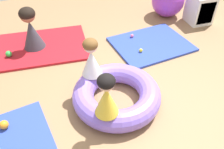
{
  "coord_description": "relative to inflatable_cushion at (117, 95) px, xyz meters",
  "views": [
    {
      "loc": [
        -0.81,
        -1.95,
        2.25
      ],
      "look_at": [
        -0.15,
        0.22,
        0.32
      ],
      "focal_mm": 36.78,
      "sensor_mm": 36.0,
      "label": 1
    }
  ],
  "objects": [
    {
      "name": "play_ball_green",
      "position": [
        -1.38,
        1.44,
        -0.05
      ],
      "size": [
        0.1,
        0.1,
        0.1
      ],
      "primitive_type": "sphere",
      "color": "green",
      "rests_on": "gym_mat_far_left"
    },
    {
      "name": "adult_seated",
      "position": [
        -0.96,
        1.62,
        0.25
      ],
      "size": [
        0.4,
        0.4,
        0.71
      ],
      "rotation": [
        0.0,
        0.0,
        1.47
      ],
      "color": "#383842",
      "rests_on": "gym_mat_far_left"
    },
    {
      "name": "exercise_ball_large",
      "position": [
        1.8,
        2.11,
        0.2
      ],
      "size": [
        0.67,
        0.67,
        0.67
      ],
      "primitive_type": "sphere",
      "color": "purple",
      "rests_on": "ground"
    },
    {
      "name": "play_ball_orange",
      "position": [
        -1.38,
        -0.04,
        -0.05
      ],
      "size": [
        0.11,
        0.11,
        0.11
      ],
      "primitive_type": "sphere",
      "color": "orange",
      "rests_on": "gym_mat_front"
    },
    {
      "name": "storage_cube",
      "position": [
        2.29,
        1.64,
        0.14
      ],
      "size": [
        0.44,
        0.44,
        0.56
      ],
      "color": "silver",
      "rests_on": "ground"
    },
    {
      "name": "inflatable_cushion",
      "position": [
        0.0,
        0.0,
        0.0
      ],
      "size": [
        1.14,
        1.14,
        0.28
      ],
      "primitive_type": "torus",
      "color": "#8466E0",
      "rests_on": "ground"
    },
    {
      "name": "child_in_yellow",
      "position": [
        -0.23,
        -0.35,
        0.4
      ],
      "size": [
        0.32,
        0.32,
        0.53
      ],
      "rotation": [
        0.0,
        0.0,
        3.33
      ],
      "color": "yellow",
      "rests_on": "inflatable_cushion"
    },
    {
      "name": "child_in_white",
      "position": [
        -0.23,
        0.35,
        0.4
      ],
      "size": [
        0.34,
        0.34,
        0.53
      ],
      "rotation": [
        0.0,
        0.0,
        0.27
      ],
      "color": "white",
      "rests_on": "inflatable_cushion"
    },
    {
      "name": "ground_plane",
      "position": [
        0.15,
        -0.02,
        -0.14
      ],
      "size": [
        8.0,
        8.0,
        0.0
      ],
      "primitive_type": "plane",
      "color": "#93704C"
    },
    {
      "name": "play_ball_pink",
      "position": [
        0.75,
        1.41,
        -0.07
      ],
      "size": [
        0.06,
        0.06,
        0.06
      ],
      "primitive_type": "sphere",
      "color": "pink",
      "rests_on": "gym_mat_center_rear"
    },
    {
      "name": "gym_mat_center_rear",
      "position": [
        1.01,
        1.13,
        -0.12
      ],
      "size": [
        1.43,
        1.2,
        0.04
      ],
      "primitive_type": "cube",
      "rotation": [
        0.0,
        0.0,
        0.15
      ],
      "color": "#2D47B7",
      "rests_on": "ground"
    },
    {
      "name": "play_ball_yellow",
      "position": [
        0.73,
        0.93,
        -0.07
      ],
      "size": [
        0.06,
        0.06,
        0.06
      ],
      "primitive_type": "sphere",
      "color": "yellow",
      "rests_on": "gym_mat_center_rear"
    },
    {
      "name": "gym_mat_far_left",
      "position": [
        -0.96,
        1.62,
        -0.12
      ],
      "size": [
        1.82,
        1.23,
        0.04
      ],
      "primitive_type": "cube",
      "rotation": [
        0.0,
        0.0,
        -0.05
      ],
      "color": "#B21923",
      "rests_on": "ground"
    }
  ]
}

